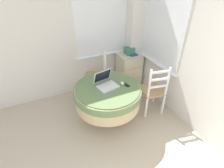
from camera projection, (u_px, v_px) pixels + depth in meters
corner_room_shell at (131, 51)px, 2.64m from camera, size 4.26×5.07×2.55m
round_dining_table at (108, 95)px, 2.89m from camera, size 1.10×1.10×0.74m
laptop at (106, 83)px, 2.82m from camera, size 0.37×0.37×0.24m
computer_mouse at (122, 83)px, 2.86m from camera, size 0.06×0.09×0.05m
cell_phone at (127, 85)px, 2.85m from camera, size 0.09×0.13×0.01m
dining_chair_near_back_window at (98, 75)px, 3.65m from camera, size 0.53×0.50×1.00m
dining_chair_near_right_window at (153, 91)px, 3.18m from camera, size 0.46×0.50×1.00m
corner_cabinet at (129, 69)px, 4.03m from camera, size 0.52×0.45×0.77m
storage_box at (129, 51)px, 3.78m from camera, size 0.19×0.18×0.14m
book_on_cabinet at (132, 54)px, 3.79m from camera, size 0.16×0.25×0.02m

